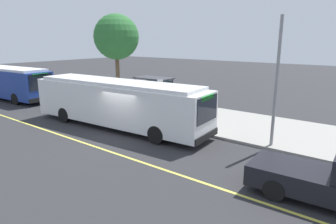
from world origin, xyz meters
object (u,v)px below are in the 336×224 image
transit_bus_main (117,102)px  transit_bus_second (6,81)px  route_sign_post (160,94)px  waiting_bench (158,103)px  pedestrian_commuter (175,104)px

transit_bus_main → transit_bus_second: bearing=179.5°
transit_bus_second → route_sign_post: same height
transit_bus_main → waiting_bench: bearing=99.1°
transit_bus_second → pedestrian_commuter: size_ratio=6.53×
waiting_bench → route_sign_post: 3.67m
route_sign_post → pedestrian_commuter: (0.39, 1.10, -0.84)m
transit_bus_main → route_sign_post: size_ratio=4.53×
transit_bus_main → route_sign_post: bearing=57.9°
transit_bus_main → transit_bus_second: same height
waiting_bench → transit_bus_main: bearing=-80.9°
waiting_bench → pedestrian_commuter: pedestrian_commuter is taller
waiting_bench → route_sign_post: size_ratio=0.57×
transit_bus_second → route_sign_post: 16.86m
pedestrian_commuter → waiting_bench: bearing=151.8°
transit_bus_main → pedestrian_commuter: transit_bus_main is taller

